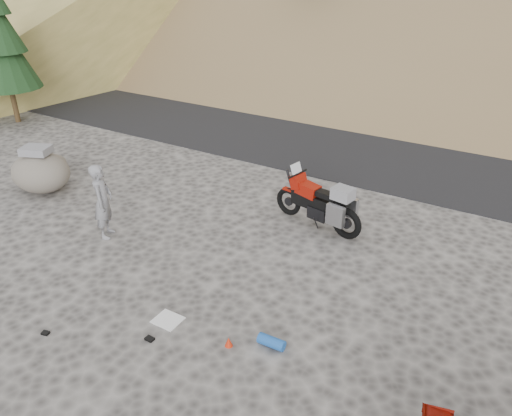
% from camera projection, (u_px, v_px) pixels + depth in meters
% --- Properties ---
extents(ground, '(140.00, 140.00, 0.00)m').
position_uv_depth(ground, '(177.00, 273.00, 9.59)').
color(ground, '#3C3938').
rests_on(ground, ground).
extents(road, '(120.00, 7.00, 0.05)m').
position_uv_depth(road, '(351.00, 139.00, 16.42)').
color(road, black).
rests_on(road, ground).
extents(conifer_verge, '(2.20, 2.20, 5.04)m').
position_uv_depth(conifer_verge, '(0.00, 38.00, 16.72)').
color(conifer_verge, '#392814').
rests_on(conifer_verge, ground).
extents(motorcycle, '(2.26, 0.90, 1.35)m').
position_uv_depth(motorcycle, '(321.00, 204.00, 10.93)').
color(motorcycle, black).
rests_on(motorcycle, ground).
extents(man, '(0.64, 0.72, 1.65)m').
position_uv_depth(man, '(108.00, 235.00, 10.88)').
color(man, gray).
rests_on(man, ground).
extents(boulder, '(1.76, 1.58, 1.19)m').
position_uv_depth(boulder, '(41.00, 172.00, 12.66)').
color(boulder, '#57514A').
rests_on(boulder, ground).
extents(small_rock, '(1.01, 0.97, 0.48)m').
position_uv_depth(small_rock, '(53.00, 163.00, 13.92)').
color(small_rock, '#57514A').
rests_on(small_rock, ground).
extents(gear_white_cloth, '(0.45, 0.40, 0.02)m').
position_uv_depth(gear_white_cloth, '(168.00, 320.00, 8.37)').
color(gear_white_cloth, white).
rests_on(gear_white_cloth, ground).
extents(gear_blue_mat, '(0.45, 0.19, 0.18)m').
position_uv_depth(gear_blue_mat, '(271.00, 342.00, 7.79)').
color(gear_blue_mat, '#1C54AA').
rests_on(gear_blue_mat, ground).
extents(gear_funnel, '(0.16, 0.16, 0.16)m').
position_uv_depth(gear_funnel, '(229.00, 342.00, 7.80)').
color(gear_funnel, red).
rests_on(gear_funnel, ground).
extents(gear_glove_a, '(0.14, 0.10, 0.04)m').
position_uv_depth(gear_glove_a, '(150.00, 339.00, 7.95)').
color(gear_glove_a, black).
rests_on(gear_glove_a, ground).
extents(gear_glove_b, '(0.14, 0.12, 0.04)m').
position_uv_depth(gear_glove_b, '(45.00, 333.00, 8.07)').
color(gear_glove_b, black).
rests_on(gear_glove_b, ground).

